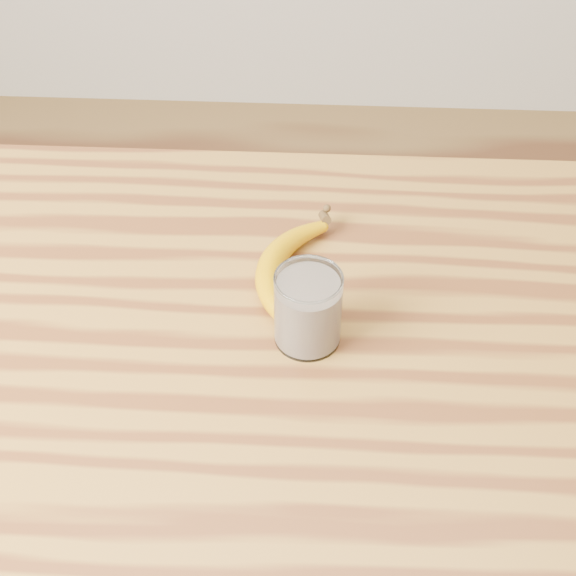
{
  "coord_description": "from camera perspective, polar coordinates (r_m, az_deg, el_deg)",
  "views": [
    {
      "loc": [
        -0.04,
        -0.67,
        1.65
      ],
      "look_at": [
        -0.07,
        0.06,
        0.93
      ],
      "focal_mm": 50.0,
      "sensor_mm": 36.0,
      "label": 1
    }
  ],
  "objects": [
    {
      "name": "smoothie_glass",
      "position": [
        0.97,
        1.43,
        -1.56
      ],
      "size": [
        0.08,
        0.08,
        0.1
      ],
      "color": "white",
      "rests_on": "table"
    },
    {
      "name": "table",
      "position": [
        1.11,
        3.72,
        -8.27
      ],
      "size": [
        1.2,
        0.8,
        0.9
      ],
      "color": "olive",
      "rests_on": "ground"
    },
    {
      "name": "banana",
      "position": [
        1.08,
        -1.29,
        1.69
      ],
      "size": [
        0.16,
        0.3,
        0.03
      ],
      "primitive_type": null,
      "rotation": [
        0.0,
        0.0,
        -0.22
      ],
      "color": "#C58A00",
      "rests_on": "table"
    }
  ]
}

